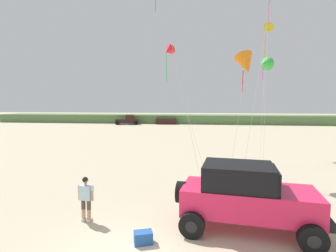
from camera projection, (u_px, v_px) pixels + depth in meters
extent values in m
cube|color=#567A47|center=(197.00, 119.00, 56.62)|extent=(90.00, 6.87, 1.83)
cube|color=#EA2151|center=(248.00, 201.00, 8.80)|extent=(4.59, 2.35, 0.90)
cube|color=#EA2151|center=(302.00, 194.00, 8.35)|extent=(1.29, 1.81, 0.12)
cube|color=black|center=(238.00, 176.00, 8.81)|extent=(2.49, 2.02, 0.80)
cube|color=black|center=(275.00, 179.00, 8.51)|extent=(0.30, 1.67, 0.72)
cube|color=black|center=(322.00, 216.00, 8.25)|extent=(0.41, 1.81, 0.28)
cylinder|color=black|center=(181.00, 192.00, 9.37)|extent=(0.39, 0.80, 0.77)
cylinder|color=black|center=(296.00, 211.00, 9.40)|extent=(0.87, 0.40, 0.84)
cylinder|color=black|center=(296.00, 211.00, 9.40)|extent=(0.41, 0.36, 0.38)
cylinder|color=black|center=(313.00, 239.00, 7.42)|extent=(0.87, 0.40, 0.84)
cylinder|color=black|center=(313.00, 239.00, 7.42)|extent=(0.41, 0.36, 0.38)
cylinder|color=black|center=(200.00, 202.00, 10.28)|extent=(0.87, 0.40, 0.84)
cylinder|color=black|center=(200.00, 202.00, 10.28)|extent=(0.41, 0.36, 0.38)
cylinder|color=black|center=(192.00, 225.00, 8.29)|extent=(0.87, 0.40, 0.84)
cylinder|color=black|center=(192.00, 225.00, 8.29)|extent=(0.41, 0.36, 0.38)
cylinder|color=tan|center=(84.00, 215.00, 9.48)|extent=(0.14, 0.14, 0.49)
cylinder|color=#4C4233|center=(83.00, 204.00, 9.45)|extent=(0.15, 0.15, 0.36)
cube|color=silver|center=(84.00, 219.00, 9.54)|extent=(0.13, 0.27, 0.10)
cylinder|color=tan|center=(89.00, 215.00, 9.44)|extent=(0.14, 0.14, 0.49)
cylinder|color=#4C4233|center=(89.00, 205.00, 9.40)|extent=(0.15, 0.15, 0.36)
cube|color=silver|center=(90.00, 220.00, 9.49)|extent=(0.13, 0.27, 0.10)
cube|color=silver|center=(86.00, 192.00, 9.39)|extent=(0.42, 0.29, 0.54)
cylinder|color=tan|center=(79.00, 192.00, 9.44)|extent=(0.09, 0.09, 0.56)
cylinder|color=silver|center=(79.00, 187.00, 9.43)|extent=(0.11, 0.11, 0.16)
cylinder|color=tan|center=(92.00, 193.00, 9.33)|extent=(0.09, 0.09, 0.56)
cylinder|color=silver|center=(92.00, 188.00, 9.32)|extent=(0.11, 0.11, 0.16)
cylinder|color=tan|center=(86.00, 184.00, 9.36)|extent=(0.10, 0.10, 0.08)
sphere|color=tan|center=(85.00, 180.00, 9.35)|extent=(0.21, 0.21, 0.21)
sphere|color=black|center=(85.00, 180.00, 9.33)|extent=(0.21, 0.21, 0.21)
cube|color=#23519E|center=(143.00, 238.00, 7.96)|extent=(0.65, 0.53, 0.38)
cube|color=black|center=(127.00, 121.00, 53.10)|extent=(4.89, 2.77, 0.76)
cube|color=black|center=(130.00, 117.00, 53.07)|extent=(1.93, 2.08, 0.84)
cylinder|color=black|center=(136.00, 122.00, 54.30)|extent=(0.80, 0.41, 0.76)
cylinder|color=black|center=(136.00, 123.00, 52.21)|extent=(0.80, 0.41, 0.76)
cylinder|color=black|center=(119.00, 122.00, 54.06)|extent=(0.80, 0.41, 0.76)
cylinder|color=black|center=(117.00, 123.00, 51.97)|extent=(0.80, 0.41, 0.76)
cube|color=black|center=(166.00, 121.00, 53.87)|extent=(4.29, 1.93, 1.20)
cylinder|color=silver|center=(178.00, 74.00, 15.26)|extent=(2.86, 2.68, 12.04)
cone|color=green|center=(265.00, 64.00, 21.45)|extent=(1.67, 1.67, 1.58)
cylinder|color=#E04C93|center=(263.00, 73.00, 21.54)|extent=(0.05, 0.20, 1.01)
cylinder|color=silver|center=(262.00, 110.00, 19.39)|extent=(1.28, 5.03, 7.56)
cone|color=red|center=(168.00, 51.00, 19.70)|extent=(1.29, 1.17, 1.20)
cylinder|color=green|center=(167.00, 68.00, 19.83)|extent=(0.05, 0.41, 2.17)
cylinder|color=silver|center=(185.00, 105.00, 18.37)|extent=(2.79, 3.06, 8.27)
cone|color=orange|center=(246.00, 64.00, 14.52)|extent=(1.65, 1.79, 1.52)
cylinder|color=red|center=(243.00, 81.00, 14.62)|extent=(0.05, 0.22, 1.17)
cylinder|color=silver|center=(238.00, 123.00, 13.91)|extent=(1.02, 1.96, 6.46)
cone|color=yellow|center=(267.00, 29.00, 20.88)|extent=(0.90, 0.98, 1.06)
cylinder|color=orange|center=(265.00, 45.00, 21.01)|extent=(0.05, 0.15, 2.03)
cylinder|color=silver|center=(265.00, 92.00, 19.00)|extent=(1.12, 4.88, 10.24)
cylinder|color=#E04C93|center=(269.00, 12.00, 16.01)|extent=(0.05, 0.26, 1.61)
cylinder|color=silver|center=(258.00, 82.00, 14.78)|extent=(2.07, 3.53, 10.96)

